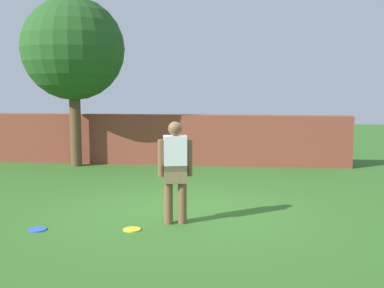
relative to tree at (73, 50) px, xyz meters
name	(u,v)px	position (x,y,z in m)	size (l,w,h in m)	color
ground_plane	(183,211)	(3.52, -4.38, -3.14)	(40.00, 40.00, 0.00)	#336623
brick_wall	(153,139)	(2.02, 0.61, -2.45)	(10.78, 0.50, 1.38)	brown
tree	(73,50)	(0.00, 0.00, 0.00)	(2.72, 2.72, 4.52)	brown
person	(175,168)	(3.49, -5.12, -2.24)	(0.53, 0.29, 1.62)	brown
frisbee_yellow	(132,229)	(2.89, -5.54, -3.13)	(0.27, 0.27, 0.02)	yellow
frisbee_blue	(37,230)	(1.47, -5.70, -3.13)	(0.27, 0.27, 0.02)	blue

